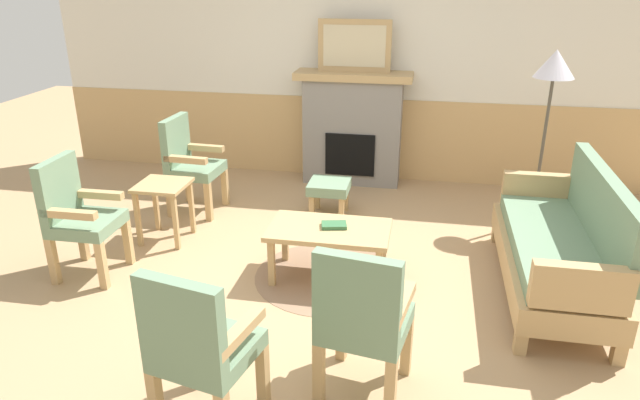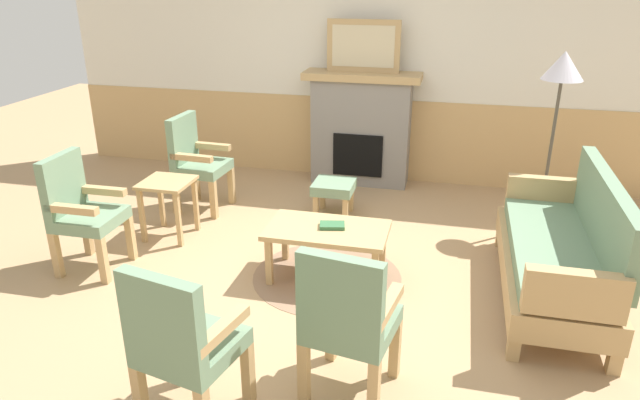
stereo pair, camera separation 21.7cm
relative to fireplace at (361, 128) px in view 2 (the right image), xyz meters
name	(u,v)px [view 2 (the right image)]	position (x,y,z in m)	size (l,w,h in m)	color
ground_plane	(310,278)	(0.00, -2.35, -0.65)	(14.00, 14.00, 0.00)	tan
wall_back	(366,66)	(0.00, 0.25, 0.66)	(7.20, 0.14, 2.70)	silver
fireplace	(361,128)	(0.00, 0.00, 0.00)	(1.30, 0.44, 1.28)	gray
framed_picture	(363,46)	(0.00, 0.00, 0.91)	(0.80, 0.04, 0.56)	tan
couch	(560,252)	(1.88, -2.20, -0.26)	(0.70, 1.80, 0.98)	tan
coffee_table	(327,234)	(0.13, -2.29, -0.27)	(0.96, 0.56, 0.44)	tan
round_rug	(327,276)	(0.13, -2.29, -0.65)	(1.22, 1.22, 0.01)	#896B51
book_on_table	(332,225)	(0.16, -2.27, -0.20)	(0.20, 0.13, 0.03)	#33663D
footstool	(334,189)	(-0.09, -1.04, -0.37)	(0.40, 0.40, 0.36)	tan
armchair_near_fireplace	(196,159)	(-1.51, -1.18, -0.11)	(0.51, 0.51, 0.98)	tan
armchair_by_window_left	(81,208)	(-1.86, -2.59, -0.11)	(0.49, 0.49, 0.98)	tan
armchair_front_left	(182,340)	(-0.25, -4.04, -0.11)	(0.57, 0.57, 0.98)	tan
armchair_front_center	(348,317)	(0.55, -3.63, -0.11)	(0.55, 0.55, 0.98)	tan
side_table	(168,193)	(-1.47, -1.88, -0.22)	(0.44, 0.44, 0.55)	tan
floor_lamp_by_couch	(562,77)	(1.92, -0.86, 0.80)	(0.36, 0.36, 1.68)	#332D28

